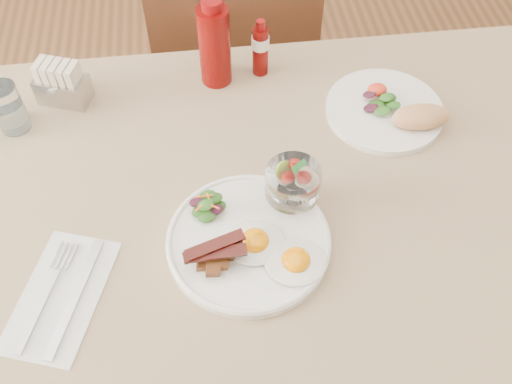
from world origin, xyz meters
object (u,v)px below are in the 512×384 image
(main_plate, at_px, (249,242))
(fruit_cup, at_px, (293,183))
(chair_far, at_px, (234,61))
(hot_sauce_bottle, at_px, (260,48))
(ketchup_bottle, at_px, (215,45))
(water_glass, at_px, (9,110))
(second_plate, at_px, (393,111))
(sugar_caddy, at_px, (62,85))
(table, at_px, (265,229))

(main_plate, relative_size, fruit_cup, 2.89)
(chair_far, relative_size, hot_sauce_bottle, 7.06)
(chair_far, bearing_deg, ketchup_bottle, -100.51)
(ketchup_bottle, height_order, water_glass, ketchup_bottle)
(second_plate, bearing_deg, sugar_caddy, 168.87)
(fruit_cup, height_order, hot_sauce_bottle, hot_sauce_bottle)
(ketchup_bottle, relative_size, hot_sauce_bottle, 1.48)
(second_plate, bearing_deg, chair_far, 120.49)
(table, bearing_deg, ketchup_bottle, 100.10)
(sugar_caddy, bearing_deg, water_glass, -124.85)
(ketchup_bottle, bearing_deg, fruit_cup, -73.50)
(chair_far, xyz_separation_m, main_plate, (-0.04, -0.75, 0.24))
(chair_far, bearing_deg, second_plate, -59.51)
(chair_far, height_order, main_plate, chair_far)
(ketchup_bottle, distance_m, sugar_caddy, 0.32)
(chair_far, bearing_deg, water_glass, -138.36)
(ketchup_bottle, relative_size, sugar_caddy, 1.67)
(chair_far, distance_m, main_plate, 0.79)
(fruit_cup, xyz_separation_m, water_glass, (-0.51, 0.26, -0.02))
(water_glass, bearing_deg, hot_sauce_bottle, 11.68)
(fruit_cup, bearing_deg, water_glass, 153.06)
(main_plate, bearing_deg, water_glass, 142.42)
(fruit_cup, distance_m, second_plate, 0.31)
(main_plate, relative_size, water_glass, 2.73)
(hot_sauce_bottle, xyz_separation_m, sugar_caddy, (-0.41, -0.04, -0.02))
(ketchup_bottle, bearing_deg, main_plate, -87.23)
(water_glass, bearing_deg, main_plate, -37.58)
(chair_far, distance_m, water_glass, 0.69)
(fruit_cup, xyz_separation_m, hot_sauce_bottle, (-0.01, 0.37, -0.01))
(main_plate, distance_m, second_plate, 0.42)
(main_plate, xyz_separation_m, sugar_caddy, (-0.34, 0.40, 0.03))
(table, bearing_deg, chair_far, 90.00)
(ketchup_bottle, bearing_deg, sugar_caddy, -175.28)
(table, height_order, chair_far, chair_far)
(main_plate, distance_m, hot_sauce_bottle, 0.45)
(fruit_cup, height_order, sugar_caddy, fruit_cup)
(table, relative_size, ketchup_bottle, 6.83)
(table, height_order, second_plate, second_plate)
(fruit_cup, bearing_deg, ketchup_bottle, 106.50)
(table, bearing_deg, second_plate, 32.82)
(ketchup_bottle, distance_m, hot_sauce_bottle, 0.10)
(fruit_cup, bearing_deg, sugar_caddy, 142.07)
(hot_sauce_bottle, bearing_deg, water_glass, -168.32)
(table, xyz_separation_m, ketchup_bottle, (-0.06, 0.34, 0.18))
(ketchup_bottle, relative_size, water_glass, 1.90)
(hot_sauce_bottle, bearing_deg, table, -95.71)
(chair_far, relative_size, second_plate, 3.90)
(second_plate, distance_m, water_glass, 0.76)
(water_glass, bearing_deg, chair_far, 41.64)
(second_plate, height_order, water_glass, water_glass)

